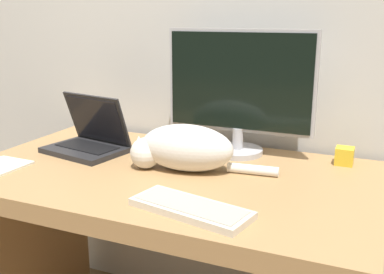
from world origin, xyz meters
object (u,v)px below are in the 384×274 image
at_px(monitor, 239,90).
at_px(cat, 183,147).
at_px(external_keyboard, 191,208).
at_px(laptop, 89,140).

height_order(monitor, cat, monitor).
relative_size(monitor, external_keyboard, 1.58).
distance_m(external_keyboard, cat, 0.34).
height_order(monitor, laptop, monitor).
relative_size(laptop, external_keyboard, 0.93).
xyz_separation_m(laptop, external_keyboard, (0.58, -0.35, -0.03)).
bearing_deg(cat, monitor, 60.56).
relative_size(laptop, cat, 0.66).
xyz_separation_m(laptop, cat, (0.42, -0.06, 0.03)).
bearing_deg(cat, laptop, 166.81).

